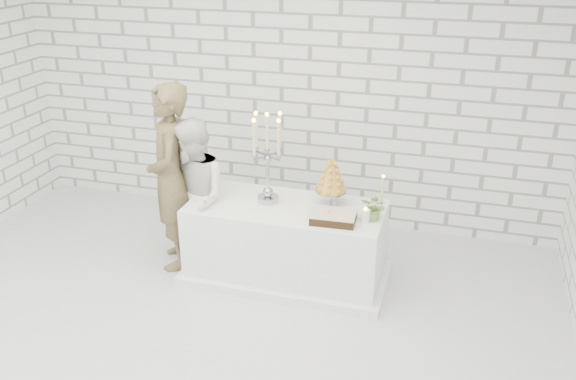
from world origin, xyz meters
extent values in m
cube|color=silver|center=(0.00, 0.00, 0.00)|extent=(6.00, 5.00, 0.01)
cube|color=white|center=(0.00, 2.50, 1.50)|extent=(6.00, 0.01, 3.00)
cube|color=white|center=(0.44, 1.18, 0.38)|extent=(1.80, 0.80, 0.75)
imported|color=brown|center=(-0.68, 1.14, 0.91)|extent=(0.68, 0.79, 1.83)
imported|color=white|center=(-0.44, 1.11, 0.75)|extent=(0.90, 0.93, 1.51)
cube|color=black|center=(0.93, 0.99, 0.79)|extent=(0.39, 0.29, 0.08)
cylinder|color=white|center=(1.19, 1.06, 0.81)|extent=(0.08, 0.08, 0.12)
cylinder|color=beige|center=(1.29, 1.34, 0.91)|extent=(0.06, 0.06, 0.32)
imported|color=#5B7E36|center=(1.26, 1.12, 0.87)|extent=(0.25, 0.22, 0.24)
camera|label=1|loc=(1.89, -3.68, 3.15)|focal=38.19mm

